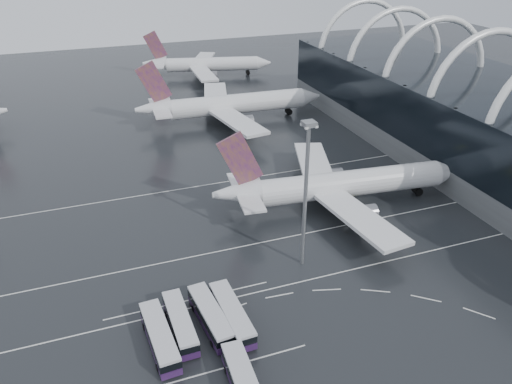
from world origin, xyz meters
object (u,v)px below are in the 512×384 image
object	(u,v)px
gse_cart_belly_d	(374,182)
airliner_gate_b	(229,105)
gse_cart_belly_b	(331,173)
airliner_main	(338,185)
gse_cart_belly_a	(350,202)
airliner_gate_c	(205,65)
bus_row_near_a	(160,337)
bus_row_near_d	(232,314)
gse_cart_belly_e	(323,171)
floodlight_mast	(306,179)
bus_row_near_b	(180,323)
bus_row_near_c	(211,316)

from	to	relation	value
gse_cart_belly_d	airliner_gate_b	bearing A→B (deg)	109.45
gse_cart_belly_b	airliner_main	bearing A→B (deg)	-112.61
airliner_main	gse_cart_belly_a	world-z (taller)	airliner_main
airliner_gate_c	bus_row_near_a	bearing A→B (deg)	-93.51
airliner_gate_b	bus_row_near_a	size ratio (longest dim) A/B	4.38
airliner_gate_b	gse_cart_belly_d	distance (m)	58.73
bus_row_near_d	gse_cart_belly_a	distance (m)	45.70
airliner_gate_c	bus_row_near_a	xyz separation A→B (m)	(-46.08, -145.39, -2.87)
airliner_gate_b	bus_row_near_d	xyz separation A→B (m)	(-27.37, -88.94, -3.41)
airliner_gate_c	gse_cart_belly_d	xyz separation A→B (m)	(12.29, -110.71, -4.05)
airliner_main	gse_cart_belly_d	xyz separation A→B (m)	(13.13, 5.64, -4.28)
bus_row_near_d	gse_cart_belly_e	bearing A→B (deg)	-43.02
airliner_gate_c	floodlight_mast	bearing A→B (deg)	-83.36
bus_row_near_a	gse_cart_belly_d	xyz separation A→B (m)	(58.37, 34.67, -1.18)
airliner_gate_c	gse_cart_belly_e	bearing A→B (deg)	-73.82
floodlight_mast	bus_row_near_b	bearing A→B (deg)	-158.58
bus_row_near_a	airliner_gate_b	bearing A→B (deg)	-26.66
gse_cart_belly_a	gse_cart_belly_b	distance (m)	15.27
gse_cart_belly_e	bus_row_near_a	bearing A→B (deg)	-137.86
floodlight_mast	gse_cart_belly_a	world-z (taller)	floodlight_mast
gse_cart_belly_d	bus_row_near_c	bearing A→B (deg)	-146.65
floodlight_mast	airliner_gate_c	bearing A→B (deg)	82.56
airliner_main	bus_row_near_a	world-z (taller)	airliner_main
airliner_gate_c	gse_cart_belly_a	size ratio (longest dim) A/B	22.80
bus_row_near_b	gse_cart_belly_d	world-z (taller)	bus_row_near_b
airliner_main	bus_row_near_a	distance (m)	53.84
bus_row_near_d	gse_cart_belly_d	xyz separation A→B (m)	(46.87, 33.74, -1.19)
bus_row_near_a	gse_cart_belly_b	size ratio (longest dim) A/B	7.06
bus_row_near_c	floodlight_mast	world-z (taller)	floodlight_mast
airliner_gate_b	bus_row_near_a	world-z (taller)	airliner_gate_b
airliner_gate_c	gse_cart_belly_b	world-z (taller)	airliner_gate_c
bus_row_near_c	bus_row_near_b	bearing A→B (deg)	81.96
gse_cart_belly_b	bus_row_near_a	bearing A→B (deg)	-139.78
airliner_gate_c	gse_cart_belly_a	distance (m)	117.15
floodlight_mast	gse_cart_belly_e	distance (m)	42.86
gse_cart_belly_a	gse_cart_belly_e	distance (m)	16.79
bus_row_near_b	bus_row_near_d	xyz separation A→B (m)	(8.00, -1.01, 0.11)
gse_cart_belly_a	gse_cart_belly_d	size ratio (longest dim) A/B	0.93
gse_cart_belly_d	airliner_gate_c	bearing A→B (deg)	96.33
airliner_gate_b	bus_row_near_c	distance (m)	93.38
bus_row_near_a	gse_cart_belly_d	distance (m)	67.90
bus_row_near_b	gse_cart_belly_d	size ratio (longest dim) A/B	5.26
airliner_main	bus_row_near_b	xyz separation A→B (m)	(-41.74, -27.09, -3.21)
airliner_main	bus_row_near_a	xyz separation A→B (m)	(-45.24, -29.04, -3.11)
bus_row_near_c	gse_cart_belly_a	distance (m)	47.86
gse_cart_belly_a	gse_cart_belly_d	world-z (taller)	gse_cart_belly_d
gse_cart_belly_e	bus_row_near_c	bearing A→B (deg)	-133.76
floodlight_mast	gse_cart_belly_d	size ratio (longest dim) A/B	11.27
airliner_gate_c	bus_row_near_c	distance (m)	148.59
gse_cart_belly_b	airliner_gate_c	bearing A→B (deg)	92.85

